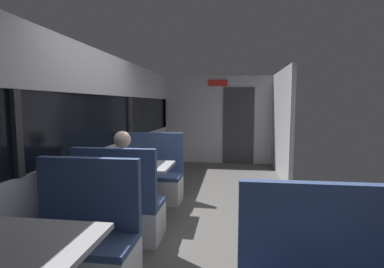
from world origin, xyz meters
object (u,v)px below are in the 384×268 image
dining_table_near_window (22,257)px  bench_mid_window_facing_entry (153,181)px  dining_table_mid_window (139,172)px  seated_passenger (122,192)px  bench_near_window_facing_entry (81,250)px  bench_mid_window_facing_end (121,212)px

dining_table_near_window → bench_mid_window_facing_entry: (0.00, 3.00, -0.31)m
dining_table_near_window → dining_table_mid_window: 2.30m
bench_mid_window_facing_entry → seated_passenger: size_ratio=0.87×
bench_near_window_facing_entry → seated_passenger: size_ratio=0.87×
bench_near_window_facing_entry → dining_table_mid_window: size_ratio=1.22×
dining_table_near_window → dining_table_mid_window: (0.00, 2.30, 0.00)m
bench_near_window_facing_entry → dining_table_mid_window: bearing=90.0°
bench_near_window_facing_entry → bench_mid_window_facing_end: same height
bench_mid_window_facing_end → seated_passenger: seated_passenger is taller
bench_mid_window_facing_entry → seated_passenger: (0.00, -1.33, 0.21)m
bench_mid_window_facing_end → bench_mid_window_facing_entry: 1.40m
bench_mid_window_facing_entry → bench_mid_window_facing_end: bearing=-90.0°
dining_table_near_window → bench_near_window_facing_entry: size_ratio=0.82×
bench_mid_window_facing_end → bench_mid_window_facing_entry: (0.00, 1.40, 0.00)m
bench_near_window_facing_entry → bench_mid_window_facing_entry: (0.00, 2.30, 0.00)m
bench_mid_window_facing_end → bench_near_window_facing_entry: bearing=-90.0°
dining_table_near_window → seated_passenger: size_ratio=0.71×
dining_table_near_window → bench_mid_window_facing_end: (0.00, 1.60, -0.31)m
dining_table_mid_window → bench_mid_window_facing_end: bearing=-90.0°
seated_passenger → bench_mid_window_facing_end: bearing=-90.0°
dining_table_mid_window → bench_mid_window_facing_end: bench_mid_window_facing_end is taller
dining_table_near_window → bench_mid_window_facing_end: 1.63m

